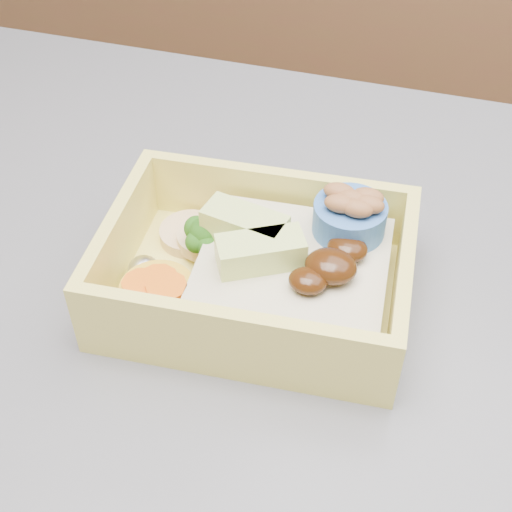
# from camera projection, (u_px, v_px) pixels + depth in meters

# --- Properties ---
(bento_box) EXTENTS (0.20, 0.15, 0.07)m
(bento_box) POSITION_uv_depth(u_px,v_px,m) (266.00, 269.00, 0.45)
(bento_box) COLOR #EBDB61
(bento_box) RESTS_ON island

